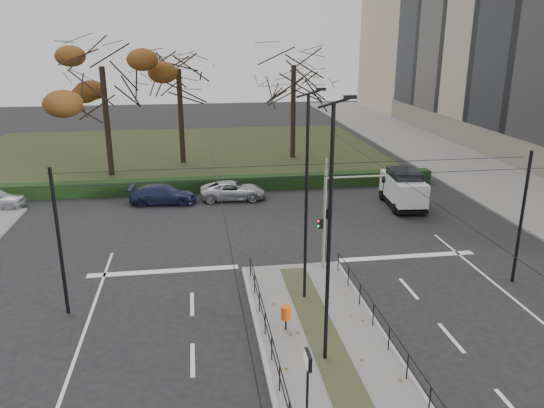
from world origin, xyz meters
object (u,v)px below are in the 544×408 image
Objects in this scene: rust_tree at (102,67)px; bare_tree_near at (179,76)px; litter_bin at (286,313)px; streetlamp_median_far at (307,197)px; parked_car_fourth at (233,190)px; traffic_light at (330,212)px; bare_tree_center at (294,72)px; streetlamp_median_near at (330,235)px; parked_car_third at (163,194)px; white_van at (403,187)px; info_panel at (308,368)px.

rust_tree is 6.65m from bare_tree_near.
litter_bin is 0.11× the size of streetlamp_median_far.
parked_car_fourth is (-0.62, 17.19, -0.21)m from litter_bin.
traffic_light reaches higher than parked_car_fourth.
streetlamp_median_far is at bearing -99.50° from bare_tree_center.
streetlamp_median_near is at bearing -80.49° from bare_tree_near.
bare_tree_near is (1.18, 11.52, 6.74)m from parked_car_third.
streetlamp_median_far is at bearing -127.41° from white_van.
streetlamp_median_far is (0.22, 4.44, -0.10)m from streetlamp_median_near.
parked_car_third is (-6.28, 18.91, -3.98)m from streetlamp_median_near.
bare_tree_near reaches higher than info_panel.
rust_tree reaches higher than white_van.
info_panel is at bearing -83.45° from bare_tree_near.
bare_tree_center is (6.29, 11.79, 6.96)m from parked_car_fourth.
streetlamp_median_far is 26.69m from bare_tree_near.
traffic_light is 24.63m from bare_tree_near.
rust_tree reaches higher than streetlamp_median_near.
info_panel is at bearing -161.83° from parked_car_third.
rust_tree is (-4.36, 7.98, 7.74)m from parked_car_third.
rust_tree is at bearing 51.82° from parked_car_fourth.
white_van is at bearing -104.14° from parked_car_fourth.
litter_bin is 30.30m from bare_tree_center.
info_panel is 0.20× the size of rust_tree.
white_van is at bearing 50.89° from traffic_light.
streetlamp_median_near is 0.81× the size of rust_tree.
parked_car_third is (-5.26, 16.91, -0.19)m from litter_bin.
parked_car_fourth is at bearing 94.86° from streetlamp_median_near.
bare_tree_near is (-5.10, 30.44, 2.76)m from streetlamp_median_near.
bare_tree_near reaches higher than parked_car_third.
traffic_light is 0.43× the size of rust_tree.
info_panel reaches higher than litter_bin.
streetlamp_median_far reaches higher than parked_car_fourth.
rust_tree reaches higher than streetlamp_median_far.
traffic_light is 12.67m from parked_car_fourth.
bare_tree_center is at bearing -36.93° from parked_car_third.
streetlamp_median_far is 0.82× the size of bare_tree_near.
info_panel is 4.18m from streetlamp_median_near.
info_panel reaches higher than parked_car_fourth.
rust_tree is at bearing 151.15° from white_van.
rust_tree is at bearing 111.58° from streetlamp_median_near.
bare_tree_near is (-3.83, 33.33, 5.50)m from info_panel.
streetlamp_median_far reaches higher than parked_car_third.
rust_tree reaches higher than parked_car_fourth.
parked_car_third is 0.93× the size of white_van.
rust_tree is at bearing 111.13° from litter_bin.
bare_tree_near is at bearing 96.55° from info_panel.
streetlamp_median_near is 29.16m from rust_tree.
traffic_light reaches higher than parked_car_third.
bare_tree_near is (-5.32, 26.00, 2.86)m from streetlamp_median_far.
bare_tree_center is 9.78m from bare_tree_near.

